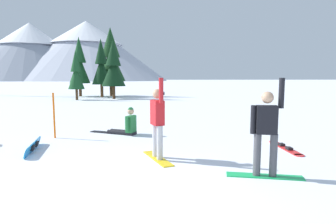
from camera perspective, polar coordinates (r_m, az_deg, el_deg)
name	(u,v)px	position (r m, az deg, el deg)	size (l,w,h in m)	color
ground_plane	(80,203)	(5.10, -16.97, -16.82)	(800.00, 800.00, 0.00)	white
snowboarder_foreground	(266,131)	(6.14, 18.89, -3.55)	(1.54, 0.72, 2.02)	#19B259
snowboarder_midground	(157,121)	(7.12, -2.12, -1.79)	(0.66, 1.52, 2.02)	yellow
snowboarder_background	(127,125)	(10.43, -8.21, -2.55)	(1.75, 1.24, 1.00)	black
loose_snowboard_far_spare	(285,148)	(9.02, 22.21, -6.55)	(0.39, 1.87, 0.09)	red
loose_snowboard_near_right	(33,146)	(8.87, -25.12, -6.18)	(0.28, 1.88, 0.26)	#1E8CD8
trail_marker_pole	(54,116)	(10.40, -21.65, -0.65)	(0.06, 0.06, 1.53)	orange
pine_tree_tall	(79,64)	(34.01, -17.15, 9.06)	(2.27, 2.27, 6.60)	#472D19
pine_tree_slender	(111,59)	(33.66, -11.29, 10.29)	(3.23, 3.23, 7.71)	#472D19
pine_tree_leaning	(113,67)	(28.93, -10.79, 8.72)	(2.34, 2.34, 5.67)	#472D19
pine_tree_short	(101,65)	(31.82, -13.09, 8.98)	(2.04, 2.04, 6.21)	#472D19
pine_tree_young	(76,73)	(28.19, -17.78, 7.37)	(1.48, 1.48, 4.60)	#472D19
peak_west_ridge	(31,51)	(265.84, -25.59, 10.90)	(112.78, 112.78, 46.98)	#8C93A3
peak_east_ridge	(87,50)	(262.10, -15.81, 11.78)	(138.27, 138.27, 50.58)	#B2B7C6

